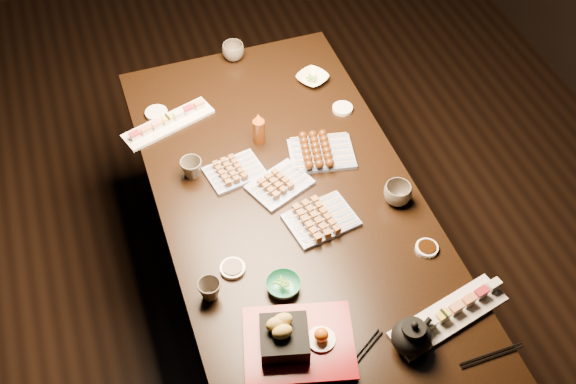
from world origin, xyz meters
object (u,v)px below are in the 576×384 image
object	(u,v)px
sushi_platter_far	(168,121)
teapot	(412,335)
teacup_mid_right	(397,194)
teacup_far_right	(233,52)
teacup_near_left	(210,290)
sushi_platter_near	(449,313)
edamame_bowl_green	(283,286)
yakitori_plate_center	(280,181)
yakitori_plate_right	(321,216)
dining_table	(292,267)
yakitori_plate_left	(234,168)
condiment_bottle	(259,128)
teacup_far_left	(192,168)
tempura_tray	(299,336)
edamame_bowl_cream	(312,78)

from	to	relation	value
sushi_platter_far	teapot	bearing A→B (deg)	94.10
teacup_mid_right	teacup_far_right	distance (m)	1.00
teacup_near_left	sushi_platter_far	bearing A→B (deg)	86.62
sushi_platter_near	edamame_bowl_green	world-z (taller)	sushi_platter_near
edamame_bowl_green	yakitori_plate_center	bearing A→B (deg)	72.97
yakitori_plate_right	teacup_far_right	bearing A→B (deg)	82.59
dining_table	yakitori_plate_left	bearing A→B (deg)	117.64
yakitori_plate_center	condiment_bottle	world-z (taller)	condiment_bottle
teapot	edamame_bowl_green	bearing A→B (deg)	111.09
yakitori_plate_left	edamame_bowl_green	world-z (taller)	yakitori_plate_left
teacup_mid_right	teacup_far_left	bearing A→B (deg)	151.53
tempura_tray	yakitori_plate_right	bearing A→B (deg)	76.05
yakitori_plate_center	tempura_tray	xyz separation A→B (m)	(-0.15, -0.63, 0.03)
teapot	dining_table	bearing A→B (deg)	81.56
dining_table	teacup_far_right	distance (m)	0.94
edamame_bowl_green	edamame_bowl_cream	bearing A→B (deg)	64.52
dining_table	sushi_platter_near	xyz separation A→B (m)	(0.31, -0.58, 0.40)
yakitori_plate_right	edamame_bowl_cream	bearing A→B (deg)	62.37
dining_table	sushi_platter_near	bearing A→B (deg)	-69.02
dining_table	edamame_bowl_green	size ratio (longest dim) A/B	16.04
yakitori_plate_right	tempura_tray	xyz separation A→B (m)	(-0.23, -0.43, 0.03)
dining_table	teacup_near_left	size ratio (longest dim) A/B	23.96
teacup_far_left	condiment_bottle	size ratio (longest dim) A/B	0.58
yakitori_plate_right	teacup_far_left	bearing A→B (deg)	126.27
edamame_bowl_green	edamame_bowl_cream	size ratio (longest dim) A/B	0.94
edamame_bowl_cream	tempura_tray	size ratio (longest dim) A/B	0.36
yakitori_plate_left	condiment_bottle	xyz separation A→B (m)	(0.13, 0.13, 0.04)
teacup_near_left	condiment_bottle	distance (m)	0.71
sushi_platter_near	teapot	world-z (taller)	teapot
yakitori_plate_center	teacup_far_right	bearing A→B (deg)	63.99
yakitori_plate_right	teacup_far_right	world-z (taller)	teacup_far_right
tempura_tray	edamame_bowl_cream	bearing A→B (deg)	82.53
edamame_bowl_green	teacup_mid_right	bearing A→B (deg)	23.74
yakitori_plate_left	condiment_bottle	world-z (taller)	condiment_bottle
edamame_bowl_green	sushi_platter_near	bearing A→B (deg)	-30.68
yakitori_plate_left	teacup_far_left	world-z (taller)	teacup_far_left
yakitori_plate_left	teacup_mid_right	world-z (taller)	teacup_mid_right
sushi_platter_near	yakitori_plate_center	world-z (taller)	yakitori_plate_center
yakitori_plate_left	edamame_bowl_green	bearing A→B (deg)	-99.65
teacup_mid_right	dining_table	bearing A→B (deg)	164.61
teacup_mid_right	edamame_bowl_green	bearing A→B (deg)	-156.26
sushi_platter_near	teacup_far_left	xyz separation A→B (m)	(-0.60, 0.84, 0.01)
yakitori_plate_right	yakitori_plate_left	xyz separation A→B (m)	(-0.22, 0.31, -0.00)
sushi_platter_near	condiment_bottle	distance (m)	0.98
teacup_mid_right	sushi_platter_near	bearing A→B (deg)	-95.41
sushi_platter_near	yakitori_plate_center	size ratio (longest dim) A/B	1.89
yakitori_plate_center	teacup_mid_right	distance (m)	0.42
dining_table	teacup_far_right	world-z (taller)	teacup_far_right
teacup_near_left	condiment_bottle	size ratio (longest dim) A/B	0.55
dining_table	teapot	xyz separation A→B (m)	(0.15, -0.63, 0.44)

